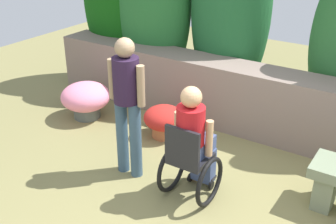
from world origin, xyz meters
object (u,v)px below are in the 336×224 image
at_px(flower_pot_purple_near, 164,120).
at_px(flower_pot_terracotta_by_wall, 86,99).
at_px(person_standing_companion, 127,99).
at_px(person_in_wheelchair, 193,147).

relative_size(flower_pot_purple_near, flower_pot_terracotta_by_wall, 0.75).
xyz_separation_m(person_standing_companion, flower_pot_terracotta_by_wall, (-1.49, 0.83, -0.66)).
distance_m(person_in_wheelchair, flower_pot_purple_near, 1.43).
xyz_separation_m(flower_pot_purple_near, flower_pot_terracotta_by_wall, (-1.33, -0.14, 0.05)).
bearing_deg(person_in_wheelchair, flower_pot_purple_near, 134.42).
xyz_separation_m(person_standing_companion, flower_pot_purple_near, (-0.16, 0.97, -0.72)).
height_order(person_in_wheelchair, person_standing_companion, person_standing_companion).
relative_size(person_standing_companion, flower_pot_terracotta_by_wall, 2.26).
xyz_separation_m(person_in_wheelchair, flower_pot_terracotta_by_wall, (-2.34, 0.81, -0.31)).
bearing_deg(flower_pot_terracotta_by_wall, flower_pot_purple_near, 5.94).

